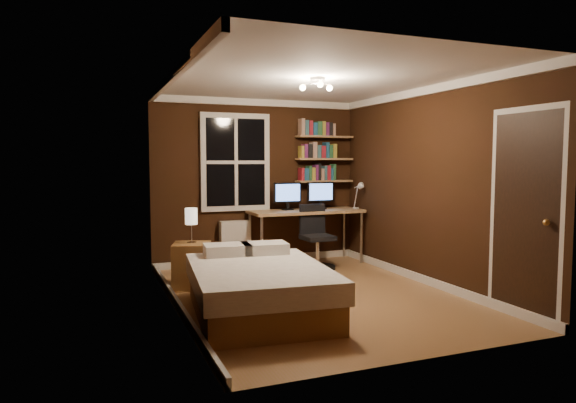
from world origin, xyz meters
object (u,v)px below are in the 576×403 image
object	(u,v)px
bed	(259,288)
nightstand	(192,266)
monitor_left	(288,196)
monitor_right	(321,195)
bedside_lamp	(191,226)
desk_lamp	(358,195)
radiator	(235,243)
desk	(306,214)
office_chair	(316,245)

from	to	relation	value
bed	nightstand	bearing A→B (deg)	114.01
monitor_left	monitor_right	size ratio (longest dim) A/B	1.00
bedside_lamp	desk_lamp	bearing A→B (deg)	14.58
bedside_lamp	nightstand	bearing A→B (deg)	0.00
radiator	desk	size ratio (longest dim) A/B	0.39
bed	desk	bearing A→B (deg)	62.04
desk	office_chair	xyz separation A→B (m)	(-0.01, -0.40, -0.42)
bed	office_chair	size ratio (longest dim) A/B	2.11
desk	monitor_left	distance (m)	0.39
bed	bedside_lamp	distance (m)	1.48
nightstand	office_chair	bearing A→B (deg)	30.89
desk_lamp	desk	bearing A→B (deg)	167.24
bed	radiator	distance (m)	2.48
radiator	desk_lamp	bearing A→B (deg)	-12.35
bed	desk	distance (m)	2.72
bed	nightstand	distance (m)	1.39
desk	monitor_left	bearing A→B (deg)	162.07
desk	office_chair	world-z (taller)	office_chair
desk	office_chair	distance (m)	0.58
nightstand	bedside_lamp	world-z (taller)	bedside_lamp
monitor_right	desk_lamp	xyz separation A→B (m)	(0.52, -0.27, 0.01)
nightstand	monitor_left	bearing A→B (deg)	47.22
bedside_lamp	monitor_right	size ratio (longest dim) A/B	0.99
desk_lamp	office_chair	distance (m)	1.09
desk	bedside_lamp	bearing A→B (deg)	-155.10
bedside_lamp	monitor_left	xyz separation A→B (m)	(1.65, 0.98, 0.26)
bed	monitor_left	distance (m)	2.72
monitor_left	office_chair	distance (m)	0.88
desk	bed	bearing A→B (deg)	-123.90
bedside_lamp	desk	distance (m)	2.12
radiator	monitor_right	xyz separation A→B (m)	(1.35, -0.14, 0.70)
bedside_lamp	office_chair	distance (m)	2.02
bedside_lamp	radiator	world-z (taller)	bedside_lamp
bed	monitor_left	bearing A→B (deg)	68.01
monitor_left	office_chair	bearing A→B (deg)	-62.26
bedside_lamp	monitor_right	world-z (taller)	monitor_right
radiator	monitor_left	distance (m)	1.06
nightstand	desk	xyz separation A→B (m)	(1.92, 0.89, 0.48)
monitor_left	desk_lamp	distance (m)	1.11
bedside_lamp	radiator	size ratio (longest dim) A/B	0.64
monitor_right	monitor_left	bearing A→B (deg)	180.00
office_chair	nightstand	bearing A→B (deg)	-166.79
nightstand	monitor_left	xyz separation A→B (m)	(1.65, 0.98, 0.75)
nightstand	desk_lamp	size ratio (longest dim) A/B	1.27
desk_lamp	office_chair	xyz separation A→B (m)	(-0.81, -0.22, -0.70)
bedside_lamp	desk_lamp	world-z (taller)	desk_lamp
bedside_lamp	desk	bearing A→B (deg)	24.90
nightstand	bedside_lamp	distance (m)	0.50
bedside_lamp	desk	size ratio (longest dim) A/B	0.25
bedside_lamp	desk	world-z (taller)	bedside_lamp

